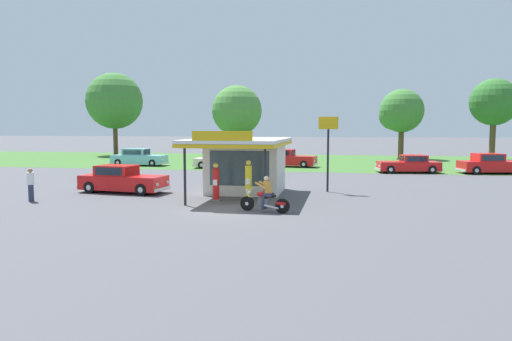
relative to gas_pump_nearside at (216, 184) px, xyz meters
The scene contains 18 objects.
ground_plane 2.79m from the gas_pump_nearside, 62.89° to the right, with size 300.00×300.00×0.00m, color #4C4C51.
grass_verge_strip 27.68m from the gas_pump_nearside, 87.50° to the left, with size 120.00×24.00×0.01m, color #3D6B2D.
service_station_kiosk 3.27m from the gas_pump_nearside, 74.77° to the left, with size 4.70×7.44×3.50m.
gas_pump_nearside is the anchor object (origin of this frame).
gas_pump_offside 1.65m from the gas_pump_nearside, ahead, with size 0.44×0.44×2.07m.
motorcycle_with_rider 3.89m from the gas_pump_nearside, 41.36° to the right, with size 2.26×0.83×1.58m.
featured_classic_sedan 6.33m from the gas_pump_nearside, 161.61° to the left, with size 5.16×2.36×1.53m.
parked_car_back_row_centre_right 20.35m from the gas_pump_nearside, 55.77° to the left, with size 5.15×2.62×1.43m.
parked_car_back_row_left 23.32m from the gas_pump_nearside, 123.77° to the left, with size 5.38×2.09×1.62m.
parked_car_back_row_far_right 20.77m from the gas_pump_nearside, 87.28° to the left, with size 5.72×2.63×1.60m.
parked_car_back_row_right 24.76m from the gas_pump_nearside, 44.28° to the left, with size 5.31×2.81×1.59m.
parked_car_back_row_far_left 18.66m from the gas_pump_nearside, 104.06° to the left, with size 5.04×2.20×1.50m.
bystander_standing_back_lot 9.18m from the gas_pump_nearside, 168.94° to the right, with size 0.34×0.34×1.65m.
tree_oak_far_left 41.04m from the gas_pump_nearside, 56.33° to the left, with size 5.19×5.19×9.01m.
tree_oak_left 33.83m from the gas_pump_nearside, 101.04° to the left, with size 6.01×6.01×8.62m.
tree_oak_centre 36.40m from the gas_pump_nearside, 69.70° to the left, with size 4.99×4.95×7.98m.
tree_oak_far_right 41.67m from the gas_pump_nearside, 123.79° to the left, with size 7.20×7.20×10.59m.
roadside_pole_sign 7.24m from the gas_pump_nearside, 39.51° to the left, with size 1.10×0.12×4.25m.
Camera 1 is at (4.98, -20.02, 3.70)m, focal length 32.91 mm.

